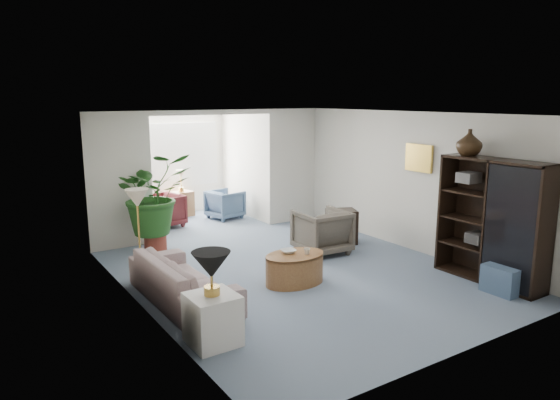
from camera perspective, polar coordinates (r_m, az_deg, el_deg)
floor at (r=8.15m, az=2.33°, el=-8.30°), size 6.00×6.00×0.00m
sunroom_floor at (r=11.60m, az=-9.49°, el=-2.46°), size 2.60×2.60×0.00m
back_pier_left at (r=9.71m, az=-17.40°, el=2.01°), size 1.20×0.12×2.50m
back_pier_right at (r=11.32m, az=1.42°, el=3.80°), size 1.20×0.12×2.50m
back_header at (r=10.27m, az=-7.44°, el=9.65°), size 2.60×0.12×0.10m
window_pane at (r=12.34m, az=-11.74°, el=4.90°), size 2.20×0.02×1.50m
window_blinds at (r=12.31m, az=-11.69°, el=4.89°), size 2.20×0.02×1.50m
framed_picture at (r=9.32m, az=15.25°, el=4.54°), size 0.04×0.50×0.40m
sofa at (r=7.19m, az=-10.78°, el=-8.68°), size 0.85×2.11×0.61m
end_table at (r=5.97m, az=-7.49°, el=-13.02°), size 0.54×0.54×0.58m
table_lamp at (r=5.73m, az=-7.66°, el=-7.17°), size 0.44×0.44×0.30m
floor_lamp at (r=8.01m, az=-15.62°, el=0.19°), size 0.36×0.36×0.28m
coffee_table at (r=7.74m, az=1.65°, el=-7.64°), size 1.04×1.04×0.45m
coffee_bowl at (r=7.71m, az=0.93°, el=-5.73°), size 0.24×0.24×0.05m
coffee_cup at (r=7.66m, az=3.02°, el=-5.72°), size 0.11×0.11×0.09m
wingback_chair at (r=9.17m, az=4.69°, el=-3.51°), size 0.89×0.91×0.79m
side_table_dark at (r=9.84m, az=6.84°, el=-2.94°), size 0.67×0.61×0.65m
entertainment_cabinet at (r=8.25m, az=22.55°, el=-2.20°), size 0.45×1.68×1.86m
cabinet_urn at (r=8.37m, az=20.32°, el=6.03°), size 0.39×0.39×0.40m
ottoman at (r=8.08m, az=23.77°, el=-8.01°), size 0.50×0.50×0.40m
plant_pot at (r=9.59m, az=-13.68°, el=-4.59°), size 0.40×0.40×0.32m
house_plant at (r=9.39m, az=-13.94°, el=0.67°), size 1.32×1.15×1.47m
sunroom_chair_blue at (r=11.83m, az=-6.12°, el=-0.47°), size 0.84×0.83×0.65m
sunroom_chair_maroon at (r=11.24m, az=-12.95°, el=-1.18°), size 0.91×0.90×0.71m
sunroom_table at (r=12.20m, az=-10.86°, el=-0.42°), size 0.54×0.46×0.58m
shelf_clutter at (r=8.13m, az=22.97°, el=-1.29°), size 0.30×1.16×1.06m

